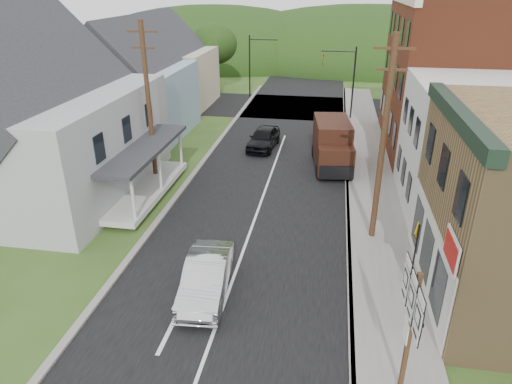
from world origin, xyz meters
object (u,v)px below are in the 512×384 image
at_px(dark_sedan, 264,138).
at_px(delivery_van, 332,145).
at_px(route_sign_cluster, 410,317).
at_px(warning_sign, 415,245).

bearing_deg(dark_sedan, delivery_van, -25.10).
distance_m(delivery_van, route_sign_cluster, 17.57).
height_order(delivery_van, route_sign_cluster, route_sign_cluster).
height_order(dark_sedan, delivery_van, delivery_van).
height_order(delivery_van, warning_sign, warning_sign).
distance_m(route_sign_cluster, warning_sign, 5.25).
relative_size(delivery_van, warning_sign, 1.93).
bearing_deg(route_sign_cluster, warning_sign, 76.22).
xyz_separation_m(dark_sedan, delivery_van, (4.77, -2.82, 0.73)).
height_order(dark_sedan, route_sign_cluster, route_sign_cluster).
bearing_deg(dark_sedan, route_sign_cluster, -65.35).
bearing_deg(delivery_van, dark_sedan, 142.33).
distance_m(dark_sedan, warning_sign, 17.12).
xyz_separation_m(delivery_van, route_sign_cluster, (2.24, -17.39, 1.24)).
bearing_deg(delivery_van, route_sign_cluster, -89.71).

